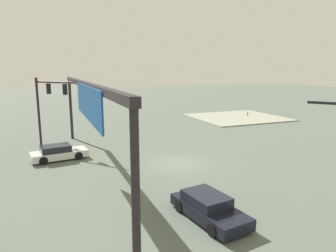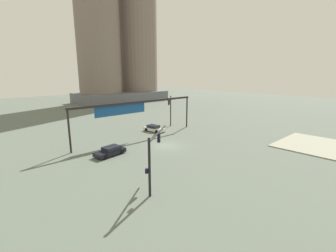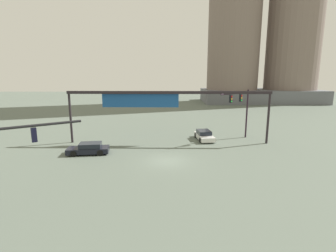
# 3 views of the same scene
# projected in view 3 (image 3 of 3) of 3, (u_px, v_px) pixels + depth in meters

# --- Properties ---
(ground_plane) EXTENTS (206.61, 206.61, 0.00)m
(ground_plane) POSITION_uv_depth(u_px,v_px,m) (168.00, 161.00, 25.47)
(ground_plane) COLOR #586358
(traffic_signal_opposite_side) EXTENTS (4.38, 3.75, 6.49)m
(traffic_signal_opposite_side) POSITION_uv_depth(u_px,v_px,m) (241.00, 105.00, 33.27)
(traffic_signal_opposite_side) COLOR black
(traffic_signal_opposite_side) RESTS_ON ground
(overhead_sign_gantry) EXTENTS (24.81, 0.43, 6.48)m
(overhead_sign_gantry) POSITION_uv_depth(u_px,v_px,m) (161.00, 99.00, 31.18)
(overhead_sign_gantry) COLOR black
(overhead_sign_gantry) RESTS_ON ground
(sedan_car_approaching) EXTENTS (2.39, 4.53, 1.21)m
(sedan_car_approaching) POSITION_uv_depth(u_px,v_px,m) (204.00, 135.00, 33.67)
(sedan_car_approaching) COLOR silver
(sedan_car_approaching) RESTS_ON ground
(sedan_car_waiting_far) EXTENTS (4.58, 2.43, 1.21)m
(sedan_car_waiting_far) POSITION_uv_depth(u_px,v_px,m) (89.00, 149.00, 27.64)
(sedan_car_waiting_far) COLOR black
(sedan_car_waiting_far) RESTS_ON ground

